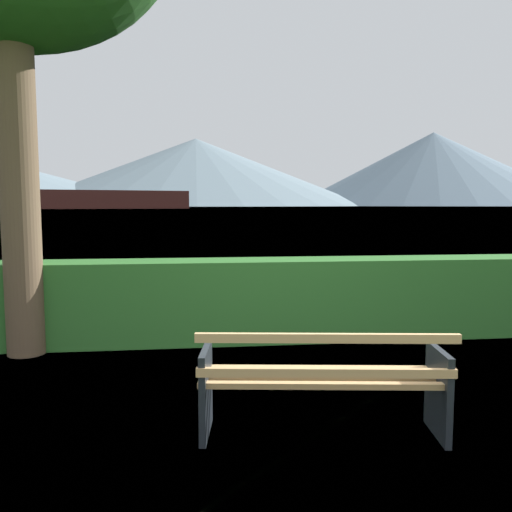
# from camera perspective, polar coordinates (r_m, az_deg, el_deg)

# --- Properties ---
(ground_plane) EXTENTS (1400.00, 1400.00, 0.00)m
(ground_plane) POSITION_cam_1_polar(r_m,az_deg,el_deg) (4.29, 7.13, -18.72)
(ground_plane) COLOR #567A38
(water_surface) EXTENTS (620.00, 620.00, 0.00)m
(water_surface) POSITION_cam_1_polar(r_m,az_deg,el_deg) (311.16, -6.47, 5.34)
(water_surface) COLOR #7A99A8
(water_surface) RESTS_ON ground_plane
(park_bench) EXTENTS (1.92, 0.81, 0.87)m
(park_bench) POSITION_cam_1_polar(r_m,az_deg,el_deg) (4.07, 7.31, -13.55)
(park_bench) COLOR tan
(park_bench) RESTS_ON ground_plane
(hedge_row) EXTENTS (8.33, 0.67, 1.05)m
(hedge_row) POSITION_cam_1_polar(r_m,az_deg,el_deg) (6.83, 1.47, -4.78)
(hedge_row) COLOR #2D6B28
(hedge_row) RESTS_ON ground_plane
(cargo_ship_large) EXTENTS (102.64, 41.90, 22.23)m
(cargo_ship_large) POSITION_cam_1_polar(r_m,az_deg,el_deg) (212.89, -23.60, 6.43)
(cargo_ship_large) COLOR #471E19
(cargo_ship_large) RESTS_ON water_surface
(distant_hills) EXTENTS (848.11, 409.70, 81.77)m
(distant_hills) POSITION_cam_1_polar(r_m,az_deg,el_deg) (559.70, -5.58, 9.03)
(distant_hills) COLOR slate
(distant_hills) RESTS_ON ground_plane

